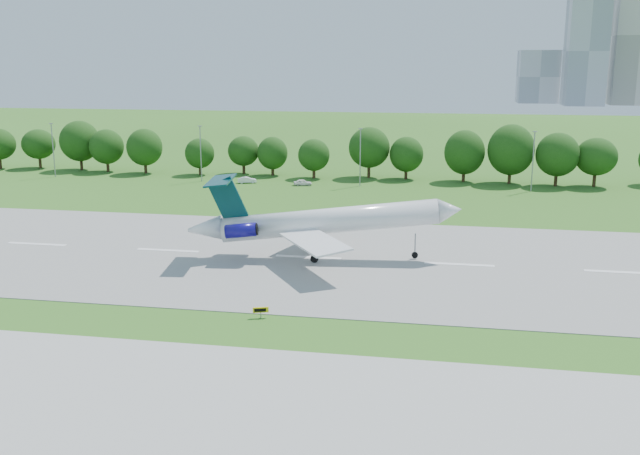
{
  "coord_description": "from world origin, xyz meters",
  "views": [
    {
      "loc": [
        -2.2,
        -65.82,
        25.96
      ],
      "look_at": [
        -17.16,
        18.0,
        5.93
      ],
      "focal_mm": 40.0,
      "sensor_mm": 36.0,
      "label": 1
    }
  ],
  "objects": [
    {
      "name": "ground",
      "position": [
        0.0,
        0.0,
        0.0
      ],
      "size": [
        600.0,
        600.0,
        0.0
      ],
      "primitive_type": "plane",
      "color": "#2D5917",
      "rests_on": "ground"
    },
    {
      "name": "airliner",
      "position": [
        -18.94,
        24.73,
        5.19
      ],
      "size": [
        36.65,
        26.32,
        11.1
      ],
      "rotation": [
        0.0,
        -0.1,
        0.15
      ],
      "color": "white",
      "rests_on": "ground"
    },
    {
      "name": "runway",
      "position": [
        0.0,
        25.0,
        0.04
      ],
      "size": [
        400.0,
        45.0,
        0.08
      ],
      "primitive_type": "cube",
      "color": "gray",
      "rests_on": "ground"
    },
    {
      "name": "light_poles",
      "position": [
        -2.5,
        82.0,
        6.34
      ],
      "size": [
        175.9,
        0.25,
        12.19
      ],
      "color": "gray",
      "rests_on": "ground"
    },
    {
      "name": "skyline",
      "position": [
        100.16,
        390.61,
        30.46
      ],
      "size": [
        127.0,
        52.0,
        80.0
      ],
      "color": "#B2B2B7",
      "rests_on": "ground"
    },
    {
      "name": "taxi_sign_left",
      "position": [
        -20.44,
        1.53,
        0.85
      ],
      "size": [
        1.61,
        0.68,
        1.15
      ],
      "rotation": [
        0.0,
        0.0,
        0.31
      ],
      "color": "gray",
      "rests_on": "ground"
    },
    {
      "name": "taxiway",
      "position": [
        0.0,
        -18.0,
        0.04
      ],
      "size": [
        400.0,
        23.0,
        0.08
      ],
      "primitive_type": "cube",
      "color": "#ADADA8",
      "rests_on": "ground"
    },
    {
      "name": "service_vehicle_a",
      "position": [
        -44.55,
        81.52,
        0.66
      ],
      "size": [
        4.26,
        2.71,
        1.33
      ],
      "primitive_type": "imported",
      "rotation": [
        0.0,
        0.0,
        1.92
      ],
      "color": "white",
      "rests_on": "ground"
    },
    {
      "name": "tree_line",
      "position": [
        0.0,
        92.0,
        6.19
      ],
      "size": [
        288.4,
        8.4,
        10.4
      ],
      "color": "#382314",
      "rests_on": "ground"
    },
    {
      "name": "service_vehicle_b",
      "position": [
        -32.07,
        80.63,
        0.66
      ],
      "size": [
        4.11,
        2.45,
        1.31
      ],
      "primitive_type": "imported",
      "rotation": [
        0.0,
        0.0,
        1.82
      ],
      "color": "white",
      "rests_on": "ground"
    }
  ]
}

